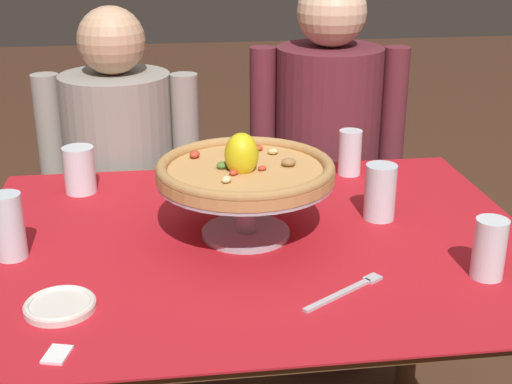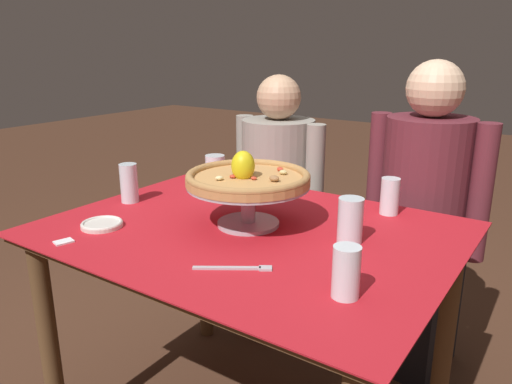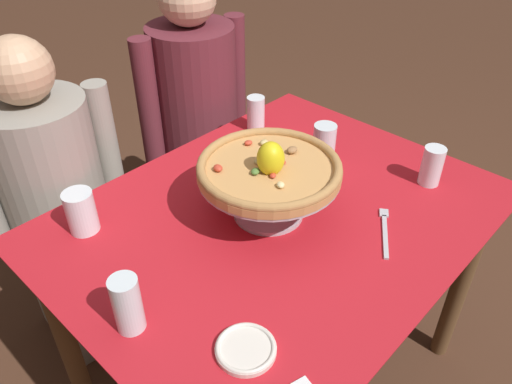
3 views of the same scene
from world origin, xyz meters
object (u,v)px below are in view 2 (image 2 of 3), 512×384
object	(u,v)px
water_glass_back_left	(215,172)
side_plate	(102,224)
pizza_stand	(248,197)
diner_right	(421,229)
water_glass_side_right	(350,223)
sugar_packet	(64,242)
water_glass_side_left	(129,185)
water_glass_front_right	(346,275)
water_glass_back_right	(390,198)
dinner_fork	(237,268)
pizza	(248,177)
diner_left	(277,211)

from	to	relation	value
water_glass_back_left	side_plate	size ratio (longest dim) A/B	0.93
pizza_stand	diner_right	xyz separation A→B (m)	(0.34, 0.69, -0.25)
water_glass_side_right	sugar_packet	xyz separation A→B (m)	(-0.66, -0.46, -0.05)
water_glass_side_left	water_glass_back_left	xyz separation A→B (m)	(0.10, 0.35, -0.01)
water_glass_back_left	side_plate	world-z (taller)	water_glass_back_left
water_glass_front_right	side_plate	bearing A→B (deg)	-178.77
water_glass_back_right	water_glass_back_left	bearing A→B (deg)	-176.78
water_glass_side_right	dinner_fork	size ratio (longest dim) A/B	0.74
side_plate	water_glass_side_right	bearing A→B (deg)	25.14
water_glass_back_right	side_plate	bearing A→B (deg)	-138.01
pizza	water_glass_side_right	xyz separation A→B (m)	(0.31, 0.05, -0.10)
side_plate	sugar_packet	size ratio (longest dim) A/B	2.52
pizza_stand	water_glass_side_right	bearing A→B (deg)	9.39
water_glass_back_right	side_plate	size ratio (longest dim) A/B	0.96
water_glass_back_left	water_glass_front_right	bearing A→B (deg)	-34.35
water_glass_side_left	dinner_fork	size ratio (longest dim) A/B	0.79
water_glass_back_left	diner_right	distance (m)	0.84
pizza_stand	diner_right	distance (m)	0.81
water_glass_side_left	water_glass_front_right	bearing A→B (deg)	-12.54
pizza	pizza_stand	bearing A→B (deg)	46.13
water_glass_side_right	water_glass_back_right	world-z (taller)	water_glass_side_right
water_glass_back_left	side_plate	distance (m)	0.58
water_glass_front_right	dinner_fork	xyz separation A→B (m)	(-0.28, -0.02, -0.05)
water_glass_side_left	pizza	bearing A→B (deg)	5.04
sugar_packet	diner_right	bearing A→B (deg)	58.03
pizza_stand	water_glass_back_right	bearing A→B (deg)	47.45
sugar_packet	pizza	bearing A→B (deg)	49.50
water_glass_back_left	sugar_packet	bearing A→B (deg)	-87.59
diner_left	side_plate	bearing A→B (deg)	-93.68
water_glass_back_right	pizza	bearing A→B (deg)	-132.55
water_glass_back_right	diner_left	size ratio (longest dim) A/B	0.10
water_glass_side_left	water_glass_front_right	distance (m)	0.94
water_glass_side_right	sugar_packet	size ratio (longest dim) A/B	2.57
diner_right	water_glass_side_right	bearing A→B (deg)	-92.38
water_glass_side_right	water_glass_front_right	size ratio (longest dim) A/B	1.08
diner_left	water_glass_back_right	bearing A→B (deg)	-26.43
pizza	water_glass_side_left	distance (m)	0.49
water_glass_front_right	sugar_packet	world-z (taller)	water_glass_front_right
diner_right	water_glass_back_left	bearing A→B (deg)	-151.83
diner_right	dinner_fork	bearing A→B (deg)	-100.68
diner_right	water_glass_back_right	bearing A→B (deg)	-93.19
water_glass_back_right	water_glass_back_left	xyz separation A→B (m)	(-0.70, -0.04, -0.00)
pizza	water_glass_back_left	xyz separation A→B (m)	(-0.38, 0.31, -0.10)
water_glass_back_right	diner_left	bearing A→B (deg)	153.57
water_glass_side_left	water_glass_side_right	xyz separation A→B (m)	(0.79, 0.09, -0.00)
pizza	water_glass_side_left	size ratio (longest dim) A/B	2.73
water_glass_back_right	diner_right	xyz separation A→B (m)	(0.02, 0.35, -0.21)
pizza	diner_left	distance (m)	0.81
water_glass_side_left	water_glass_side_right	bearing A→B (deg)	6.80
water_glass_back_left	pizza	bearing A→B (deg)	-39.35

